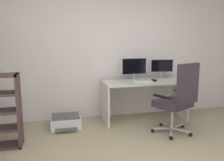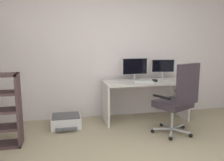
{
  "view_description": "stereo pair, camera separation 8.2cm",
  "coord_description": "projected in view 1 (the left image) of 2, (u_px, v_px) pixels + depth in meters",
  "views": [
    {
      "loc": [
        -0.93,
        -1.96,
        1.43
      ],
      "look_at": [
        -0.09,
        1.56,
        0.81
      ],
      "focal_mm": 36.6,
      "sensor_mm": 36.0,
      "label": 1
    },
    {
      "loc": [
        -0.85,
        -1.98,
        1.43
      ],
      "look_at": [
        -0.09,
        1.56,
        0.81
      ],
      "focal_mm": 36.6,
      "sensor_mm": 36.0,
      "label": 2
    }
  ],
  "objects": [
    {
      "name": "computer_mouse",
      "position": [
        154.0,
        80.0,
        4.1
      ],
      "size": [
        0.07,
        0.1,
        0.03
      ],
      "primitive_type": "cube",
      "rotation": [
        0.0,
        0.0,
        0.07
      ],
      "color": "black",
      "rests_on": "desk"
    },
    {
      "name": "printer",
      "position": [
        66.0,
        122.0,
        3.83
      ],
      "size": [
        0.49,
        0.47,
        0.21
      ],
      "color": "silver",
      "rests_on": "ground"
    },
    {
      "name": "wall_back",
      "position": [
        108.0,
        47.0,
        4.3
      ],
      "size": [
        5.42,
        0.1,
        2.66
      ],
      "primitive_type": "cube",
      "color": "silver",
      "rests_on": "ground"
    },
    {
      "name": "monitor_secondary",
      "position": [
        162.0,
        67.0,
        4.34
      ],
      "size": [
        0.45,
        0.18,
        0.37
      ],
      "color": "#B2B5B7",
      "rests_on": "desk"
    },
    {
      "name": "monitor_main",
      "position": [
        134.0,
        67.0,
        4.21
      ],
      "size": [
        0.5,
        0.18,
        0.41
      ],
      "color": "#B2B5B7",
      "rests_on": "desk"
    },
    {
      "name": "desk",
      "position": [
        144.0,
        91.0,
        4.16
      ],
      "size": [
        1.49,
        0.63,
        0.73
      ],
      "color": "silver",
      "rests_on": "ground"
    },
    {
      "name": "keyboard",
      "position": [
        142.0,
        81.0,
        4.03
      ],
      "size": [
        0.35,
        0.15,
        0.02
      ],
      "primitive_type": "cube",
      "rotation": [
        0.0,
        0.0,
        -0.06
      ],
      "color": "silver",
      "rests_on": "desk"
    },
    {
      "name": "office_chair",
      "position": [
        179.0,
        97.0,
        3.46
      ],
      "size": [
        0.65,
        0.68,
        1.12
      ],
      "color": "#B7BABC",
      "rests_on": "ground"
    }
  ]
}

